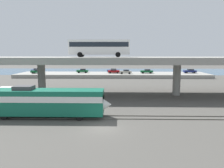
# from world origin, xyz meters

# --- Properties ---
(ground_plane) EXTENTS (260.00, 260.00, 0.00)m
(ground_plane) POSITION_xyz_m (0.00, 0.00, 0.00)
(ground_plane) COLOR #4C4944
(rail_strip_near) EXTENTS (110.00, 0.12, 0.12)m
(rail_strip_near) POSITION_xyz_m (0.00, 3.28, 0.06)
(rail_strip_near) COLOR #59544C
(rail_strip_near) RESTS_ON ground_plane
(rail_strip_far) EXTENTS (110.00, 0.12, 0.12)m
(rail_strip_far) POSITION_xyz_m (0.00, 4.72, 0.06)
(rail_strip_far) COLOR #59544C
(rail_strip_far) RESTS_ON ground_plane
(train_locomotive) EXTENTS (16.47, 3.04, 4.18)m
(train_locomotive) POSITION_xyz_m (-7.02, 4.00, 2.19)
(train_locomotive) COLOR #14664C
(train_locomotive) RESTS_ON ground_plane
(highway_overpass) EXTENTS (96.00, 12.44, 7.59)m
(highway_overpass) POSITION_xyz_m (0.00, 20.00, 6.82)
(highway_overpass) COLOR gray
(highway_overpass) RESTS_ON ground_plane
(transit_bus_on_overpass) EXTENTS (12.00, 2.68, 3.40)m
(transit_bus_on_overpass) POSITION_xyz_m (-1.87, 20.51, 9.65)
(transit_bus_on_overpass) COLOR silver
(transit_bus_on_overpass) RESTS_ON highway_overpass
(service_truck_west) EXTENTS (6.80, 2.46, 3.04)m
(service_truck_west) POSITION_xyz_m (-15.66, 9.96, 1.64)
(service_truck_west) COLOR #9E998C
(service_truck_west) RESTS_ON ground_plane
(pier_parking_lot) EXTENTS (67.51, 13.34, 1.22)m
(pier_parking_lot) POSITION_xyz_m (0.00, 55.00, 0.61)
(pier_parking_lot) COLOR gray
(pier_parking_lot) RESTS_ON ground_plane
(parked_car_0) EXTENTS (4.37, 1.87, 1.50)m
(parked_car_0) POSITION_xyz_m (12.29, 54.58, 1.99)
(parked_car_0) COLOR #0C4C26
(parked_car_0) RESTS_ON pier_parking_lot
(parked_car_1) EXTENTS (4.59, 1.96, 1.50)m
(parked_car_1) POSITION_xyz_m (-26.38, 53.08, 1.99)
(parked_car_1) COLOR #0C4C26
(parked_car_1) RESTS_ON pier_parking_lot
(parked_car_2) EXTENTS (4.30, 1.86, 1.50)m
(parked_car_2) POSITION_xyz_m (0.22, 57.76, 1.99)
(parked_car_2) COLOR navy
(parked_car_2) RESTS_ON pier_parking_lot
(parked_car_3) EXTENTS (4.10, 1.93, 1.50)m
(parked_car_3) POSITION_xyz_m (0.48, 54.72, 1.99)
(parked_car_3) COLOR maroon
(parked_car_3) RESTS_ON pier_parking_lot
(parked_car_4) EXTENTS (4.16, 1.89, 1.50)m
(parked_car_4) POSITION_xyz_m (-10.95, 56.18, 1.99)
(parked_car_4) COLOR #0C4C26
(parked_car_4) RESTS_ON pier_parking_lot
(parked_car_5) EXTENTS (4.43, 1.83, 1.50)m
(parked_car_5) POSITION_xyz_m (-28.24, 57.87, 1.99)
(parked_car_5) COLOR navy
(parked_car_5) RESTS_ON pier_parking_lot
(parked_car_6) EXTENTS (4.43, 1.98, 1.50)m
(parked_car_6) POSITION_xyz_m (27.99, 55.79, 1.99)
(parked_car_6) COLOR navy
(parked_car_6) RESTS_ON pier_parking_lot
(parked_car_7) EXTENTS (4.17, 1.88, 1.50)m
(parked_car_7) POSITION_xyz_m (4.68, 52.48, 1.99)
(parked_car_7) COLOR #9E998C
(parked_car_7) RESTS_ON pier_parking_lot
(harbor_water) EXTENTS (140.00, 36.00, 0.01)m
(harbor_water) POSITION_xyz_m (0.00, 78.00, 0.00)
(harbor_water) COLOR #385B7A
(harbor_water) RESTS_ON ground_plane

